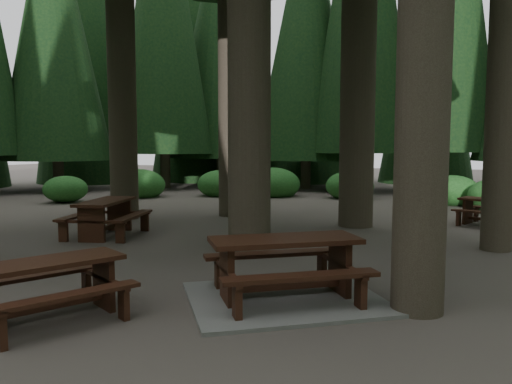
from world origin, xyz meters
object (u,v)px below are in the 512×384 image
(picnic_table_a, at_px, (285,278))
(picnic_table_b, at_px, (106,212))
(picnic_table_e, at_px, (49,280))
(picnic_table_d, at_px, (493,208))

(picnic_table_a, xyz_separation_m, picnic_table_b, (-5.26, 3.44, 0.25))
(picnic_table_a, relative_size, picnic_table_e, 1.52)
(picnic_table_d, xyz_separation_m, picnic_table_e, (-6.10, -9.49, 0.01))
(picnic_table_a, bearing_deg, picnic_table_e, -179.02)
(picnic_table_d, bearing_deg, picnic_table_e, -94.73)
(picnic_table_a, height_order, picnic_table_e, picnic_table_a)
(picnic_table_a, relative_size, picnic_table_b, 1.48)
(picnic_table_b, height_order, picnic_table_d, picnic_table_b)
(picnic_table_a, relative_size, picnic_table_d, 1.57)
(picnic_table_b, relative_size, picnic_table_e, 1.03)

